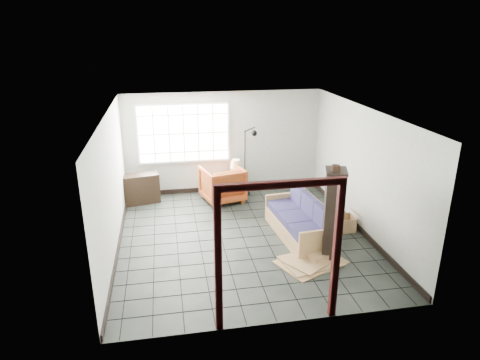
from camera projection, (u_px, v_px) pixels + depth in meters
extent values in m
plane|color=black|center=(243.00, 237.00, 8.81)|extent=(5.50, 5.50, 0.00)
cube|color=#A4A8A1|center=(223.00, 143.00, 10.92)|extent=(5.00, 0.02, 2.60)
cube|color=#A4A8A1|center=(280.00, 244.00, 5.82)|extent=(5.00, 0.02, 2.60)
cube|color=#A4A8A1|center=(111.00, 186.00, 7.95)|extent=(0.02, 5.50, 2.60)
cube|color=#A4A8A1|center=(363.00, 171.00, 8.79)|extent=(0.02, 5.50, 2.60)
cube|color=white|center=(243.00, 112.00, 7.93)|extent=(5.00, 5.50, 0.02)
cube|color=black|center=(224.00, 188.00, 11.32)|extent=(4.95, 0.03, 0.12)
cube|color=black|center=(119.00, 245.00, 8.37)|extent=(0.03, 5.45, 0.12)
cube|color=black|center=(356.00, 225.00, 9.20)|extent=(0.03, 5.45, 0.12)
cube|color=silver|center=(184.00, 133.00, 10.61)|extent=(2.32, 0.06, 1.52)
cube|color=white|center=(184.00, 134.00, 10.57)|extent=(2.20, 0.02, 1.40)
cube|color=#330B0B|center=(218.00, 264.00, 5.81)|extent=(0.10, 0.08, 2.10)
cube|color=#330B0B|center=(336.00, 253.00, 6.09)|extent=(0.10, 0.08, 2.10)
cube|color=#330B0B|center=(281.00, 184.00, 5.58)|extent=(1.80, 0.08, 0.10)
cube|color=#A67C4B|center=(297.00, 229.00, 8.80)|extent=(0.90, 1.91, 0.33)
cube|color=#A67C4B|center=(317.00, 245.00, 7.89)|extent=(0.74, 0.12, 0.59)
cube|color=#A67C4B|center=(281.00, 206.00, 9.62)|extent=(0.74, 0.12, 0.59)
cube|color=#A67C4B|center=(313.00, 212.00, 8.76)|extent=(0.24, 1.85, 0.65)
cube|color=#1F183C|center=(309.00, 232.00, 8.16)|extent=(0.72, 0.65, 0.15)
cube|color=#1F183C|center=(323.00, 219.00, 8.15)|extent=(0.18, 0.60, 0.48)
cube|color=#1F183C|center=(297.00, 219.00, 8.71)|extent=(0.72, 0.65, 0.15)
cube|color=#1F183C|center=(310.00, 207.00, 8.70)|extent=(0.18, 0.60, 0.48)
cube|color=#1F183C|center=(286.00, 207.00, 9.26)|extent=(0.72, 0.65, 0.15)
cube|color=#1F183C|center=(298.00, 196.00, 9.26)|extent=(0.18, 0.60, 0.48)
imported|color=brown|center=(222.00, 182.00, 10.52)|extent=(1.13, 1.08, 0.96)
cube|color=black|center=(235.00, 177.00, 10.91)|extent=(0.47, 0.47, 0.06)
cube|color=black|center=(230.00, 189.00, 10.79)|extent=(0.05, 0.05, 0.46)
cube|color=black|center=(244.00, 188.00, 10.86)|extent=(0.05, 0.05, 0.46)
cube|color=black|center=(227.00, 184.00, 11.13)|extent=(0.05, 0.05, 0.46)
cube|color=black|center=(241.00, 183.00, 11.20)|extent=(0.05, 0.05, 0.46)
cylinder|color=black|center=(236.00, 173.00, 10.85)|extent=(0.14, 0.14, 0.15)
cylinder|color=black|center=(236.00, 168.00, 10.81)|extent=(0.03, 0.03, 0.11)
cone|color=beige|center=(236.00, 164.00, 10.77)|extent=(0.37, 0.37, 0.22)
cube|color=silver|center=(234.00, 175.00, 10.85)|extent=(0.30, 0.25, 0.10)
cylinder|color=black|center=(229.00, 175.00, 10.85)|extent=(0.03, 0.06, 0.06)
cylinder|color=black|center=(245.00, 193.00, 11.11)|extent=(0.37, 0.37, 0.03)
cylinder|color=black|center=(245.00, 162.00, 10.83)|extent=(0.03, 0.03, 1.66)
cylinder|color=black|center=(250.00, 130.00, 10.45)|extent=(0.27, 0.14, 0.15)
sphere|color=black|center=(254.00, 133.00, 10.40)|extent=(0.20, 0.20, 0.15)
cube|color=black|center=(140.00, 189.00, 10.42)|extent=(0.99, 0.55, 0.73)
cube|color=black|center=(140.00, 189.00, 10.41)|extent=(0.92, 0.49, 0.03)
cube|color=black|center=(333.00, 216.00, 7.73)|extent=(0.44, 0.51, 1.73)
cube|color=black|center=(337.00, 171.00, 7.44)|extent=(0.50, 0.56, 0.04)
cylinder|color=black|center=(336.00, 168.00, 7.33)|extent=(0.18, 0.18, 0.11)
cube|color=olive|center=(342.00, 229.00, 9.13)|extent=(0.46, 0.37, 0.02)
cube|color=black|center=(333.00, 224.00, 9.04)|extent=(0.02, 0.36, 0.31)
cube|color=olive|center=(353.00, 222.00, 9.12)|extent=(0.02, 0.36, 0.31)
cube|color=olive|center=(346.00, 227.00, 8.91)|extent=(0.45, 0.02, 0.31)
cube|color=olive|center=(339.00, 220.00, 9.25)|extent=(0.45, 0.02, 0.31)
cube|color=olive|center=(330.00, 215.00, 8.96)|extent=(0.17, 0.36, 0.13)
cube|color=olive|center=(356.00, 213.00, 9.06)|extent=(0.17, 0.36, 0.13)
cube|color=olive|center=(311.00, 262.00, 7.85)|extent=(1.41, 1.24, 0.02)
cube|color=olive|center=(311.00, 261.00, 7.85)|extent=(1.17, 0.98, 0.02)
cube|color=olive|center=(311.00, 260.00, 7.84)|extent=(1.09, 1.01, 0.02)
cube|color=olive|center=(319.00, 256.00, 7.85)|extent=(0.40, 0.35, 0.10)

